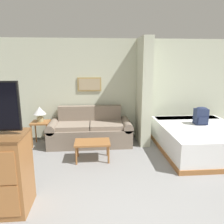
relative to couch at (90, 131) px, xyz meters
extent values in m
cube|color=beige|center=(0.66, 0.48, 0.97)|extent=(7.48, 0.12, 2.60)
cube|color=slate|center=(0.66, 0.41, -0.30)|extent=(7.48, 0.02, 0.06)
cube|color=tan|center=(0.00, 0.40, 1.12)|extent=(0.61, 0.02, 0.35)
cube|color=tan|center=(0.00, 0.39, 1.12)|extent=(0.54, 0.01, 0.28)
cube|color=beige|center=(1.34, 0.03, 0.97)|extent=(0.24, 0.78, 2.60)
cube|color=gray|center=(0.00, -0.04, -0.11)|extent=(1.61, 0.84, 0.45)
cube|color=gray|center=(0.00, 0.28, 0.35)|extent=(1.61, 0.20, 0.47)
cube|color=gray|center=(-0.91, -0.04, -0.11)|extent=(0.21, 0.84, 0.45)
cylinder|color=gray|center=(-0.91, -0.04, 0.16)|extent=(0.23, 0.84, 0.23)
cube|color=gray|center=(0.91, -0.04, -0.11)|extent=(0.21, 0.84, 0.45)
cylinder|color=gray|center=(0.91, -0.04, 0.16)|extent=(0.23, 0.84, 0.23)
cube|color=gray|center=(-0.40, -0.09, 0.17)|extent=(0.78, 0.60, 0.10)
cube|color=gray|center=(0.40, -0.09, 0.17)|extent=(0.78, 0.60, 0.10)
cube|color=#996033|center=(0.06, -0.95, 0.06)|extent=(0.73, 0.46, 0.04)
cylinder|color=#996033|center=(-0.27, -1.14, -0.15)|extent=(0.04, 0.04, 0.37)
cylinder|color=#996033|center=(0.39, -1.14, -0.15)|extent=(0.04, 0.04, 0.37)
cylinder|color=#996033|center=(-0.27, -0.76, -0.15)|extent=(0.04, 0.04, 0.37)
cylinder|color=#996033|center=(0.39, -0.76, -0.15)|extent=(0.04, 0.04, 0.37)
cube|color=#996033|center=(-1.21, 0.02, 0.25)|extent=(0.43, 0.43, 0.04)
cylinder|color=#996033|center=(-1.39, -0.17, -0.05)|extent=(0.04, 0.04, 0.56)
cylinder|color=#996033|center=(-1.02, -0.17, -0.05)|extent=(0.04, 0.04, 0.56)
cylinder|color=#996033|center=(-1.39, 0.20, -0.05)|extent=(0.04, 0.04, 0.56)
cylinder|color=#996033|center=(-1.02, 0.20, -0.05)|extent=(0.04, 0.04, 0.56)
cylinder|color=tan|center=(-1.21, 0.02, 0.33)|extent=(0.16, 0.16, 0.13)
cylinder|color=tan|center=(-1.21, 0.02, 0.42)|extent=(0.02, 0.02, 0.06)
cone|color=silver|center=(-1.21, 0.02, 0.54)|extent=(0.30, 0.30, 0.18)
cube|color=#996033|center=(2.53, -0.70, -0.28)|extent=(1.80, 2.12, 0.10)
cube|color=white|center=(2.53, -0.70, 0.01)|extent=(1.76, 2.08, 0.50)
cube|color=white|center=(2.53, 0.12, 0.21)|extent=(1.64, 0.36, 0.10)
cube|color=#232D4C|center=(2.59, -0.51, 0.45)|extent=(0.29, 0.20, 0.37)
cube|color=#232D4C|center=(2.59, -0.62, 0.37)|extent=(0.22, 0.03, 0.16)
ellipsoid|color=#232D4C|center=(2.59, -0.51, 0.63)|extent=(0.28, 0.19, 0.09)
camera|label=1|loc=(0.12, -5.25, 1.70)|focal=35.00mm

